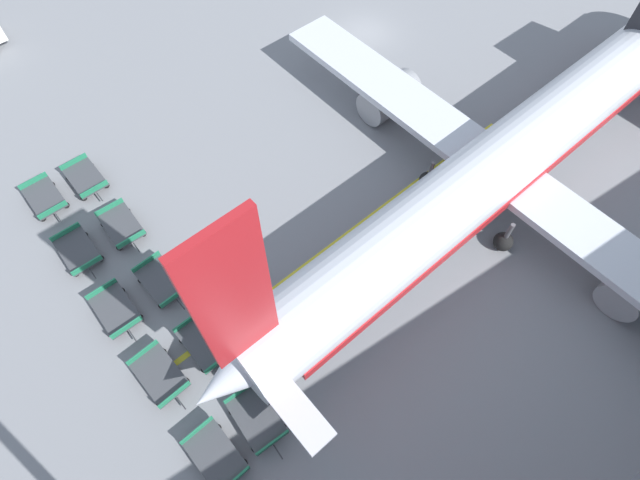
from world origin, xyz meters
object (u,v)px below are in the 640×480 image
Objects in this scene: baggage_dolly_row_near_col_d at (160,375)px; baggage_dolly_row_mid_a_col_b at (122,226)px; airplane at (513,153)px; baggage_dolly_row_near_col_c at (116,310)px; baggage_dolly_row_mid_a_col_e at (257,418)px; baggage_dolly_row_mid_a_col_a at (86,178)px; baggage_dolly_row_near_col_a at (45,198)px; baggage_dolly_row_near_col_b at (78,251)px; baggage_dolly_row_mid_a_col_c at (161,281)px; baggage_dolly_row_mid_a_col_d at (205,343)px; baggage_dolly_row_near_col_e at (216,456)px.

baggage_dolly_row_near_col_d is 8.83m from baggage_dolly_row_mid_a_col_b.
airplane reaches higher than baggage_dolly_row_near_col_c.
baggage_dolly_row_mid_a_col_a is at bearing -174.29° from baggage_dolly_row_mid_a_col_e.
baggage_dolly_row_mid_a_col_b is at bearing -115.02° from airplane.
baggage_dolly_row_near_col_a is 2.40m from baggage_dolly_row_mid_a_col_a.
baggage_dolly_row_near_col_b is at bearing -84.33° from baggage_dolly_row_mid_a_col_b.
baggage_dolly_row_mid_a_col_b is at bearing 95.67° from baggage_dolly_row_near_col_b.
baggage_dolly_row_mid_a_col_e is at bearing 5.28° from baggage_dolly_row_mid_a_col_b.
baggage_dolly_row_near_col_c is at bearing -158.29° from baggage_dolly_row_mid_a_col_e.
airplane is at bearing 76.01° from baggage_dolly_row_mid_a_col_c.
baggage_dolly_row_mid_a_col_c is (4.30, 0.43, 0.00)m from baggage_dolly_row_mid_a_col_b.
baggage_dolly_row_mid_a_col_a is 4.27m from baggage_dolly_row_mid_a_col_b.
baggage_dolly_row_mid_a_col_d and baggage_dolly_row_mid_a_col_e have the same top height.
baggage_dolly_row_mid_a_col_c is 1.00× the size of baggage_dolly_row_mid_a_col_d.
baggage_dolly_row_mid_a_col_d is at bearing -91.75° from airplane.
baggage_dolly_row_near_col_d is at bearing 6.97° from baggage_dolly_row_near_col_c.
baggage_dolly_row_near_col_b is at bearing -174.42° from baggage_dolly_row_near_col_c.
airplane is 11.66× the size of baggage_dolly_row_near_col_e.
baggage_dolly_row_near_col_e is at bearing -78.35° from airplane.
airplane is at bearing 68.13° from baggage_dolly_row_near_col_b.
baggage_dolly_row_mid_a_col_b and baggage_dolly_row_mid_a_col_d have the same top height.
baggage_dolly_row_near_col_c is 4.86m from baggage_dolly_row_mid_a_col_d.
baggage_dolly_row_mid_a_col_b is at bearing 155.15° from baggage_dolly_row_near_col_c.
airplane is 20.98m from baggage_dolly_row_near_col_d.
airplane is at bearing 89.17° from baggage_dolly_row_near_col_d.
airplane is 11.64× the size of baggage_dolly_row_near_col_d.
baggage_dolly_row_near_col_b and baggage_dolly_row_near_col_e have the same top height.
baggage_dolly_row_near_col_b is 1.00× the size of baggage_dolly_row_mid_a_col_d.
baggage_dolly_row_near_col_c is at bearing -84.83° from baggage_dolly_row_mid_a_col_c.
baggage_dolly_row_near_col_c is at bearing -10.20° from baggage_dolly_row_mid_a_col_a.
baggage_dolly_row_near_col_c is 1.01× the size of baggage_dolly_row_mid_a_col_e.
baggage_dolly_row_mid_a_col_c is at bearing 21.69° from baggage_dolly_row_near_col_a.
airplane is at bearing 78.20° from baggage_dolly_row_near_col_c.
baggage_dolly_row_near_col_c is 8.71m from baggage_dolly_row_near_col_e.
baggage_dolly_row_near_col_c is 0.99× the size of baggage_dolly_row_near_col_d.
baggage_dolly_row_near_col_d is 4.83m from baggage_dolly_row_mid_a_col_c.
baggage_dolly_row_near_col_e and baggage_dolly_row_mid_a_col_a have the same top height.
baggage_dolly_row_near_col_b and baggage_dolly_row_mid_a_col_e have the same top height.
baggage_dolly_row_near_col_d and baggage_dolly_row_mid_a_col_b have the same top height.
baggage_dolly_row_near_col_e is (4.18, -20.27, -2.40)m from airplane.
baggage_dolly_row_near_col_e is at bearing 6.62° from baggage_dolly_row_near_col_b.
baggage_dolly_row_mid_a_col_d is 1.01× the size of baggage_dolly_row_mid_a_col_e.
baggage_dolly_row_near_col_a is at bearing -174.75° from baggage_dolly_row_near_col_b.
baggage_dolly_row_near_col_c is 1.00× the size of baggage_dolly_row_mid_a_col_d.
baggage_dolly_row_near_col_c is (4.28, 0.42, 0.00)m from baggage_dolly_row_near_col_b.
baggage_dolly_row_near_col_c and baggage_dolly_row_near_col_d have the same top height.
baggage_dolly_row_near_col_d is at bearing -4.73° from baggage_dolly_row_mid_a_col_a.
baggage_dolly_row_near_col_b is at bearing -173.38° from baggage_dolly_row_near_col_e.
baggage_dolly_row_mid_a_col_c and baggage_dolly_row_mid_a_col_e have the same top height.
baggage_dolly_row_near_col_d is at bearing -10.36° from baggage_dolly_row_mid_a_col_b.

